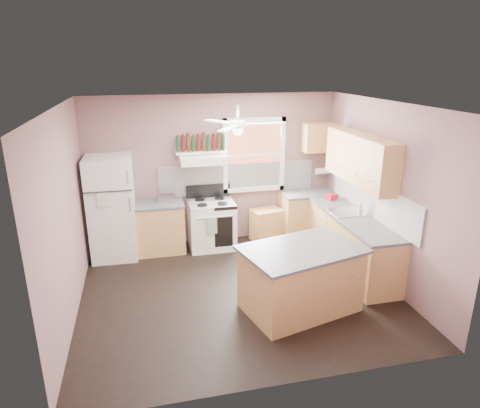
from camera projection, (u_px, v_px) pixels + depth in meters
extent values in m
plane|color=black|center=(238.00, 291.00, 6.34)|extent=(4.50, 4.50, 0.00)
plane|color=white|center=(238.00, 105.00, 5.48)|extent=(4.50, 4.50, 0.00)
cube|color=#7F5C5B|center=(213.00, 170.00, 7.78)|extent=(4.50, 0.05, 2.70)
cube|color=#7F5C5B|center=(386.00, 193.00, 6.40)|extent=(0.05, 4.00, 2.70)
cube|color=#7F5C5B|center=(63.00, 217.00, 5.42)|extent=(0.05, 4.00, 2.70)
cube|color=white|center=(238.00, 178.00, 7.89)|extent=(2.90, 0.03, 0.55)
cube|color=white|center=(372.00, 199.00, 6.72)|extent=(0.03, 2.60, 0.55)
cube|color=brown|center=(254.00, 155.00, 7.82)|extent=(1.00, 0.02, 1.20)
cube|color=white|center=(254.00, 155.00, 7.80)|extent=(1.16, 0.07, 1.36)
cube|color=white|center=(112.00, 208.00, 7.20)|extent=(0.76, 0.74, 1.76)
cube|color=tan|center=(158.00, 228.00, 7.54)|extent=(0.90, 0.60, 0.86)
cube|color=#4F4F52|center=(157.00, 204.00, 7.40)|extent=(0.92, 0.62, 0.04)
cube|color=silver|center=(167.00, 197.00, 7.43)|extent=(0.31, 0.22, 0.18)
cube|color=white|center=(212.00, 225.00, 7.70)|extent=(0.81, 0.64, 0.86)
cube|color=white|center=(202.00, 159.00, 7.39)|extent=(0.78, 0.50, 0.14)
cube|color=white|center=(201.00, 152.00, 7.47)|extent=(0.90, 0.26, 0.03)
cube|color=tan|center=(266.00, 226.00, 8.07)|extent=(0.63, 0.48, 0.56)
cube|color=tan|center=(308.00, 216.00, 8.15)|extent=(1.00, 0.60, 0.86)
cube|color=tan|center=(351.00, 244.00, 6.90)|extent=(0.60, 2.20, 0.86)
cube|color=#4F4F52|center=(309.00, 193.00, 8.00)|extent=(1.02, 0.62, 0.04)
cube|color=#4F4F52|center=(353.00, 218.00, 6.75)|extent=(0.62, 2.22, 0.04)
cube|color=silver|center=(347.00, 213.00, 6.93)|extent=(0.55, 0.45, 0.03)
cylinder|color=silver|center=(357.00, 208.00, 6.94)|extent=(0.03, 0.03, 0.14)
cube|color=tan|center=(360.00, 159.00, 6.68)|extent=(0.33, 1.80, 0.76)
cube|color=tan|center=(319.00, 137.00, 7.84)|extent=(0.60, 0.33, 0.52)
cylinder|color=white|center=(322.00, 171.00, 8.10)|extent=(0.26, 0.12, 0.12)
cube|color=tan|center=(300.00, 280.00, 5.76)|extent=(1.64, 1.26, 0.86)
cube|color=#4F4F52|center=(302.00, 250.00, 5.62)|extent=(1.74, 1.36, 0.04)
cylinder|color=white|center=(238.00, 124.00, 5.56)|extent=(0.20, 0.20, 0.08)
imported|color=silver|center=(360.00, 207.00, 6.83)|extent=(0.12, 0.12, 0.23)
cube|color=#B50F22|center=(332.00, 197.00, 7.57)|extent=(0.21, 0.18, 0.10)
cylinder|color=#143819|center=(178.00, 145.00, 7.34)|extent=(0.06, 0.06, 0.27)
cylinder|color=#590F0F|center=(183.00, 144.00, 7.35)|extent=(0.06, 0.06, 0.29)
cylinder|color=#3F230F|center=(188.00, 143.00, 7.37)|extent=(0.06, 0.06, 0.31)
cylinder|color=#143819|center=(193.00, 144.00, 7.39)|extent=(0.06, 0.06, 0.27)
cylinder|color=#590F0F|center=(198.00, 143.00, 7.41)|extent=(0.06, 0.06, 0.29)
cylinder|color=#3F230F|center=(204.00, 142.00, 7.42)|extent=(0.06, 0.06, 0.31)
cylinder|color=#143819|center=(209.00, 143.00, 7.45)|extent=(0.06, 0.06, 0.27)
cylinder|color=#590F0F|center=(214.00, 143.00, 7.47)|extent=(0.06, 0.06, 0.29)
cylinder|color=#3F230F|center=(219.00, 142.00, 7.48)|extent=(0.06, 0.06, 0.31)
cylinder|color=#143819|center=(224.00, 143.00, 7.51)|extent=(0.06, 0.06, 0.27)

